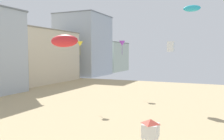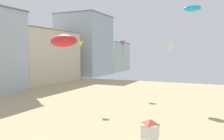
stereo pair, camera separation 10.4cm
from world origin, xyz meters
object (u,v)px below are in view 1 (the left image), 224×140
(kite_purple_delta, at_px, (122,43))
(kite_cyan_parafoil, at_px, (192,8))
(lifeguard_stand, at_px, (150,129))
(kite_white_box, at_px, (171,47))
(kite_red_parafoil, at_px, (64,41))
(kite_yellow_delta, at_px, (80,44))

(kite_purple_delta, bearing_deg, kite_cyan_parafoil, -38.30)
(kite_purple_delta, height_order, kite_cyan_parafoil, kite_cyan_parafoil)
(lifeguard_stand, height_order, kite_white_box, kite_white_box)
(lifeguard_stand, xyz_separation_m, kite_red_parafoil, (-3.09, -6.07, 6.10))
(kite_red_parafoil, bearing_deg, kite_white_box, 85.75)
(kite_red_parafoil, height_order, kite_white_box, kite_white_box)
(kite_yellow_delta, bearing_deg, kite_white_box, 20.67)
(kite_white_box, bearing_deg, lifeguard_stand, -84.91)
(kite_cyan_parafoil, bearing_deg, kite_purple_delta, 141.70)
(kite_red_parafoil, distance_m, kite_purple_delta, 29.33)
(kite_red_parafoil, distance_m, kite_cyan_parafoil, 19.46)
(lifeguard_stand, distance_m, kite_white_box, 17.46)
(kite_red_parafoil, relative_size, kite_white_box, 1.19)
(lifeguard_stand, relative_size, kite_white_box, 1.82)
(lifeguard_stand, relative_size, kite_yellow_delta, 1.35)
(kite_white_box, bearing_deg, kite_purple_delta, 147.86)
(kite_cyan_parafoil, bearing_deg, lifeguard_stand, -97.23)
(lifeguard_stand, xyz_separation_m, kite_white_box, (-1.44, 16.17, 6.42))
(kite_white_box, height_order, kite_purple_delta, kite_purple_delta)
(kite_purple_delta, relative_size, kite_cyan_parafoil, 1.30)
(kite_red_parafoil, height_order, kite_yellow_delta, kite_yellow_delta)
(kite_red_parafoil, bearing_deg, lifeguard_stand, 62.98)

